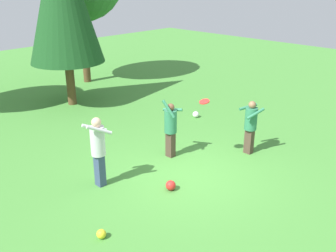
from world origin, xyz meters
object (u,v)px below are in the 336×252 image
Objects in this scene: person_thrower at (171,126)px; ball_red at (171,185)px; person_catcher at (251,123)px; frisbee at (204,102)px; ball_white at (196,114)px; ball_yellow at (101,234)px; person_bystander at (98,146)px.

person_thrower is 1.98m from ball_red.
frisbee is (-1.30, 0.63, 0.79)m from person_catcher.
ball_white is at bearing 90.84° from person_thrower.
ball_yellow is at bearing -169.82° from frisbee.
person_catcher is at bearing 22.92° from person_thrower.
person_thrower is 1.11× the size of person_catcher.
ball_red is at bearing 22.32° from person_catcher.
person_catcher is 4.33m from person_bystander.
ball_red is at bearing 6.80° from ball_yellow.
ball_red is at bearing -165.55° from frisbee.
person_catcher reaches higher than ball_yellow.
person_catcher is 8.15× the size of ball_yellow.
ball_white reaches higher than ball_yellow.
person_bystander is 7.20× the size of ball_red.
ball_yellow is (-6.38, -3.02, -0.02)m from ball_white.
person_catcher is at bearing 0.78° from ball_yellow.
person_bystander is at bearing -119.92° from person_thrower.
ball_red is at bearing -146.46° from ball_white.
ball_white is at bearing 25.35° from ball_yellow.
frisbee is 2.37m from ball_red.
person_bystander reaches higher than ball_white.
frisbee is 1.41× the size of ball_white.
frisbee is 4.31m from ball_yellow.
person_catcher is 0.89× the size of person_bystander.
person_catcher is at bearing -3.68° from ball_red.
ball_white is at bearing -85.25° from person_catcher.
ball_yellow is at bearing 26.78° from person_catcher.
frisbee reaches higher than ball_yellow.
ball_yellow is (-1.20, -1.64, -0.95)m from person_bystander.
ball_red is 2.24m from ball_yellow.
person_bystander is 5.44m from ball_white.
ball_white is (4.16, 2.76, -0.01)m from ball_red.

